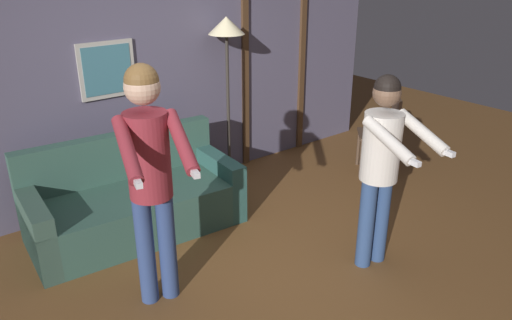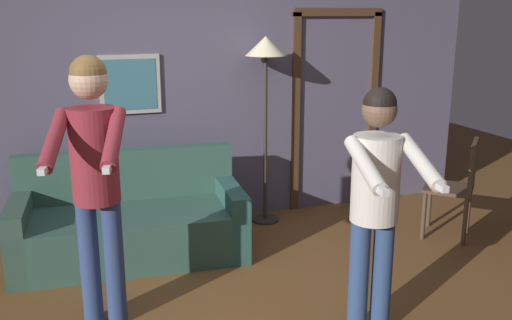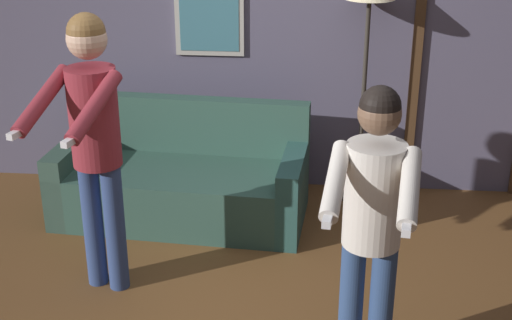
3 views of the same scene
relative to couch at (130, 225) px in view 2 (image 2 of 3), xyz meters
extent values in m
plane|color=brown|center=(0.52, -1.27, -0.28)|extent=(12.00, 12.00, 0.00)
cube|color=#58536A|center=(0.52, 0.69, 1.02)|extent=(6.40, 0.06, 2.60)
cube|color=#B7B2A8|center=(0.14, 0.65, 1.12)|extent=(0.56, 0.02, 0.54)
cube|color=teal|center=(0.14, 0.63, 1.12)|extent=(0.48, 0.01, 0.46)
cube|color=#4C331E|center=(1.79, 0.64, 0.74)|extent=(0.08, 0.04, 2.04)
cube|color=#4C331E|center=(2.69, 0.64, 0.74)|extent=(0.08, 0.04, 2.04)
cube|color=#4C331E|center=(2.24, 0.64, 1.76)|extent=(0.98, 0.04, 0.08)
cube|color=#335649|center=(0.00, -0.04, -0.07)|extent=(1.96, 0.99, 0.42)
cube|color=#335649|center=(0.02, 0.31, 0.37)|extent=(1.91, 0.28, 0.45)
cube|color=#365145|center=(-0.87, 0.02, 0.01)|extent=(0.22, 0.86, 0.58)
cube|color=#2C5650|center=(0.86, -0.11, 0.01)|extent=(0.22, 0.86, 0.58)
cylinder|color=#332D28|center=(1.38, 0.42, -0.27)|extent=(0.28, 0.28, 0.02)
cylinder|color=#332D28|center=(1.38, 0.42, 0.56)|extent=(0.04, 0.04, 1.62)
cone|color=#F9EAB7|center=(1.38, 0.42, 1.46)|extent=(0.39, 0.39, 0.18)
cylinder|color=navy|center=(-0.39, -1.02, 0.15)|extent=(0.13, 0.13, 0.86)
cylinder|color=navy|center=(-0.23, -1.06, 0.15)|extent=(0.13, 0.13, 0.86)
cylinder|color=maroon|center=(-0.31, -1.04, 0.89)|extent=(0.30, 0.30, 0.61)
sphere|color=#D8AD8E|center=(-0.31, -1.04, 1.36)|extent=(0.24, 0.24, 0.24)
sphere|color=brown|center=(-0.31, -1.04, 1.41)|extent=(0.23, 0.23, 0.23)
cylinder|color=maroon|center=(-0.53, -1.24, 1.05)|extent=(0.22, 0.53, 0.31)
cube|color=white|center=(-0.60, -1.47, 0.94)|extent=(0.08, 0.16, 0.04)
cylinder|color=maroon|center=(-0.20, -1.32, 1.05)|extent=(0.22, 0.53, 0.31)
cube|color=white|center=(-0.27, -1.56, 0.94)|extent=(0.08, 0.16, 0.04)
cylinder|color=navy|center=(1.24, -1.71, 0.11)|extent=(0.13, 0.13, 0.77)
cylinder|color=navy|center=(1.40, -1.73, 0.11)|extent=(0.13, 0.13, 0.77)
cylinder|color=silver|center=(1.32, -1.72, 0.77)|extent=(0.30, 0.30, 0.55)
sphere|color=brown|center=(1.32, -1.72, 1.20)|extent=(0.21, 0.21, 0.21)
sphere|color=black|center=(1.32, -1.72, 1.24)|extent=(0.20, 0.20, 0.20)
cylinder|color=silver|center=(1.12, -1.93, 0.93)|extent=(0.16, 0.49, 0.25)
cube|color=white|center=(1.09, -2.15, 0.85)|extent=(0.06, 0.15, 0.04)
cylinder|color=silver|center=(1.46, -1.97, 0.93)|extent=(0.16, 0.49, 0.25)
cube|color=white|center=(1.43, -2.20, 0.85)|extent=(0.06, 0.15, 0.04)
cylinder|color=#4C3828|center=(2.84, -0.26, -0.05)|extent=(0.04, 0.04, 0.45)
cylinder|color=#4C3828|center=(2.59, -0.52, -0.05)|extent=(0.04, 0.04, 0.45)
cylinder|color=#4C3828|center=(3.10, -0.51, -0.05)|extent=(0.04, 0.04, 0.45)
cylinder|color=#4C3828|center=(2.85, -0.77, -0.05)|extent=(0.04, 0.04, 0.45)
cube|color=#4C3828|center=(2.85, -0.51, 0.19)|extent=(0.59, 0.59, 0.03)
cube|color=#4C3828|center=(2.98, -0.64, 0.43)|extent=(0.32, 0.33, 0.45)
camera|label=1|loc=(-1.67, -3.94, 2.17)|focal=35.00mm
camera|label=2|loc=(-0.49, -4.67, 1.77)|focal=40.00mm
camera|label=3|loc=(1.02, -4.97, 2.30)|focal=50.00mm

